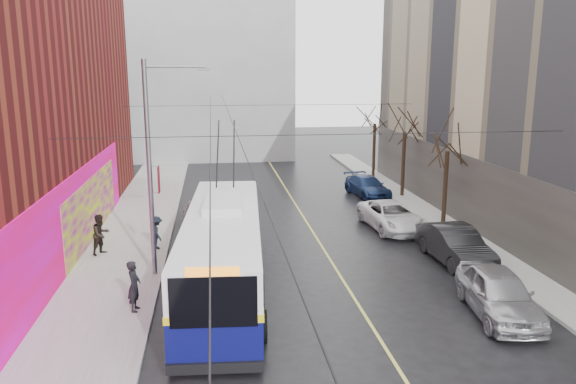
{
  "coord_description": "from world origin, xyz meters",
  "views": [
    {
      "loc": [
        -3.72,
        -12.98,
        8.64
      ],
      "look_at": [
        -0.35,
        11.99,
        3.07
      ],
      "focal_mm": 35.0,
      "sensor_mm": 36.0,
      "label": 1
    }
  ],
  "objects_px": {
    "tree_far": "(375,114)",
    "parked_car_c": "(392,216)",
    "tree_mid": "(405,120)",
    "pedestrian_c": "(157,233)",
    "tree_near": "(448,137)",
    "streetlight_pole": "(153,164)",
    "pedestrian_b": "(101,234)",
    "parked_car_a": "(499,293)",
    "parked_car_d": "(367,187)",
    "trolleybus": "(223,250)",
    "parked_car_b": "(455,245)",
    "following_car": "(201,216)",
    "pedestrian_a": "(134,286)"
  },
  "relations": [
    {
      "from": "tree_mid",
      "to": "tree_near",
      "type": "bearing_deg",
      "value": -90.0
    },
    {
      "from": "trolleybus",
      "to": "parked_car_c",
      "type": "relative_size",
      "value": 2.49
    },
    {
      "from": "parked_car_c",
      "to": "pedestrian_a",
      "type": "distance_m",
      "value": 15.63
    },
    {
      "from": "streetlight_pole",
      "to": "parked_car_c",
      "type": "bearing_deg",
      "value": 25.27
    },
    {
      "from": "parked_car_b",
      "to": "streetlight_pole",
      "type": "bearing_deg",
      "value": 177.46
    },
    {
      "from": "tree_far",
      "to": "parked_car_c",
      "type": "height_order",
      "value": "tree_far"
    },
    {
      "from": "parked_car_a",
      "to": "following_car",
      "type": "distance_m",
      "value": 16.13
    },
    {
      "from": "trolleybus",
      "to": "following_car",
      "type": "bearing_deg",
      "value": 100.5
    },
    {
      "from": "tree_far",
      "to": "following_car",
      "type": "relative_size",
      "value": 1.33
    },
    {
      "from": "tree_near",
      "to": "following_car",
      "type": "bearing_deg",
      "value": 177.45
    },
    {
      "from": "tree_near",
      "to": "pedestrian_b",
      "type": "relative_size",
      "value": 3.36
    },
    {
      "from": "parked_car_c",
      "to": "tree_near",
      "type": "bearing_deg",
      "value": 0.76
    },
    {
      "from": "tree_near",
      "to": "streetlight_pole",
      "type": "bearing_deg",
      "value": -158.38
    },
    {
      "from": "tree_far",
      "to": "trolleybus",
      "type": "xyz_separation_m",
      "value": [
        -12.43,
        -22.04,
        -3.42
      ]
    },
    {
      "from": "pedestrian_b",
      "to": "tree_far",
      "type": "bearing_deg",
      "value": -8.39
    },
    {
      "from": "parked_car_d",
      "to": "pedestrian_a",
      "type": "bearing_deg",
      "value": -136.76
    },
    {
      "from": "streetlight_pole",
      "to": "tree_far",
      "type": "xyz_separation_m",
      "value": [
        15.14,
        20.0,
        0.3
      ]
    },
    {
      "from": "tree_mid",
      "to": "trolleybus",
      "type": "bearing_deg",
      "value": -129.58
    },
    {
      "from": "parked_car_a",
      "to": "parked_car_d",
      "type": "height_order",
      "value": "parked_car_a"
    },
    {
      "from": "tree_far",
      "to": "parked_car_a",
      "type": "bearing_deg",
      "value": -96.28
    },
    {
      "from": "following_car",
      "to": "trolleybus",
      "type": "bearing_deg",
      "value": -86.42
    },
    {
      "from": "parked_car_d",
      "to": "tree_near",
      "type": "bearing_deg",
      "value": -82.59
    },
    {
      "from": "tree_near",
      "to": "tree_far",
      "type": "bearing_deg",
      "value": 90.0
    },
    {
      "from": "parked_car_d",
      "to": "parked_car_c",
      "type": "bearing_deg",
      "value": -105.2
    },
    {
      "from": "parked_car_c",
      "to": "parked_car_d",
      "type": "height_order",
      "value": "parked_car_c"
    },
    {
      "from": "streetlight_pole",
      "to": "tree_far",
      "type": "relative_size",
      "value": 1.37
    },
    {
      "from": "streetlight_pole",
      "to": "parked_car_a",
      "type": "relative_size",
      "value": 1.83
    },
    {
      "from": "parked_car_c",
      "to": "pedestrian_b",
      "type": "bearing_deg",
      "value": -174.83
    },
    {
      "from": "tree_mid",
      "to": "parked_car_c",
      "type": "relative_size",
      "value": 1.26
    },
    {
      "from": "following_car",
      "to": "pedestrian_c",
      "type": "relative_size",
      "value": 3.09
    },
    {
      "from": "tree_mid",
      "to": "pedestrian_c",
      "type": "height_order",
      "value": "tree_mid"
    },
    {
      "from": "trolleybus",
      "to": "following_car",
      "type": "height_order",
      "value": "trolleybus"
    },
    {
      "from": "parked_car_a",
      "to": "parked_car_b",
      "type": "distance_m",
      "value": 5.55
    },
    {
      "from": "trolleybus",
      "to": "parked_car_b",
      "type": "bearing_deg",
      "value": 14.63
    },
    {
      "from": "parked_car_a",
      "to": "parked_car_b",
      "type": "relative_size",
      "value": 0.97
    },
    {
      "from": "pedestrian_a",
      "to": "tree_near",
      "type": "bearing_deg",
      "value": -52.53
    },
    {
      "from": "pedestrian_b",
      "to": "parked_car_a",
      "type": "bearing_deg",
      "value": -80.92
    },
    {
      "from": "parked_car_a",
      "to": "parked_car_d",
      "type": "xyz_separation_m",
      "value": [
        0.54,
        19.14,
        -0.15
      ]
    },
    {
      "from": "parked_car_b",
      "to": "parked_car_a",
      "type": "bearing_deg",
      "value": -100.87
    },
    {
      "from": "parked_car_b",
      "to": "pedestrian_b",
      "type": "relative_size",
      "value": 2.66
    },
    {
      "from": "trolleybus",
      "to": "parked_car_b",
      "type": "distance_m",
      "value": 10.67
    },
    {
      "from": "tree_near",
      "to": "parked_car_a",
      "type": "relative_size",
      "value": 1.3
    },
    {
      "from": "tree_mid",
      "to": "pedestrian_a",
      "type": "bearing_deg",
      "value": -133.16
    },
    {
      "from": "tree_mid",
      "to": "parked_car_c",
      "type": "height_order",
      "value": "tree_mid"
    },
    {
      "from": "tree_mid",
      "to": "parked_car_c",
      "type": "distance_m",
      "value": 9.15
    },
    {
      "from": "tree_near",
      "to": "parked_car_b",
      "type": "xyz_separation_m",
      "value": [
        -2.0,
        -6.0,
        -4.14
      ]
    },
    {
      "from": "parked_car_c",
      "to": "parked_car_d",
      "type": "relative_size",
      "value": 1.11
    },
    {
      "from": "parked_car_a",
      "to": "tree_near",
      "type": "bearing_deg",
      "value": 83.51
    },
    {
      "from": "trolleybus",
      "to": "parked_car_c",
      "type": "height_order",
      "value": "trolleybus"
    },
    {
      "from": "streetlight_pole",
      "to": "pedestrian_a",
      "type": "height_order",
      "value": "streetlight_pole"
    }
  ]
}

